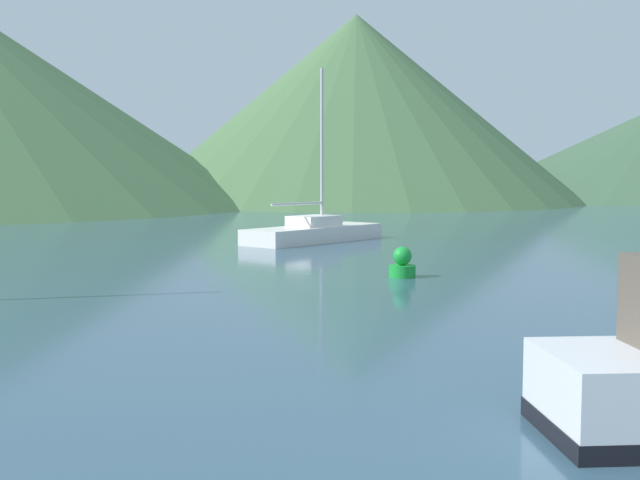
{
  "coord_description": "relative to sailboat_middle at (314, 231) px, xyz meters",
  "views": [
    {
      "loc": [
        -4.81,
        -2.31,
        2.66
      ],
      "look_at": [
        0.87,
        14.0,
        1.2
      ],
      "focal_mm": 45.0,
      "sensor_mm": 36.0,
      "label": 1
    }
  ],
  "objects": [
    {
      "name": "hill_east",
      "position": [
        17.03,
        38.32,
        7.95
      ],
      "size": [
        40.02,
        40.02,
        16.7
      ],
      "color": "#476B42",
      "rests_on": "ground_plane"
    },
    {
      "name": "sailboat_middle",
      "position": [
        0.0,
        0.0,
        0.0
      ],
      "size": [
        6.42,
        4.89,
        6.66
      ],
      "rotation": [
        0.0,
        0.0,
        0.54
      ],
      "color": "white",
      "rests_on": "ground_plane"
    },
    {
      "name": "buoy_marker",
      "position": [
        -1.28,
        -10.75,
        -0.07
      ],
      "size": [
        0.68,
        0.68,
        0.78
      ],
      "color": "green",
      "rests_on": "ground_plane"
    }
  ]
}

